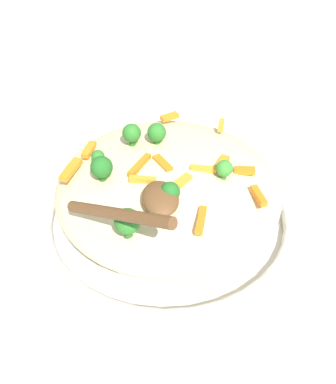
# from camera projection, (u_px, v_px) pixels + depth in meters

# --- Properties ---
(ground_plane) EXTENTS (2.40, 2.40, 0.00)m
(ground_plane) POSITION_uv_depth(u_px,v_px,m) (168.00, 230.00, 0.61)
(ground_plane) COLOR silver
(serving_bowl) EXTENTS (0.34, 0.34, 0.04)m
(serving_bowl) POSITION_uv_depth(u_px,v_px,m) (168.00, 217.00, 0.60)
(serving_bowl) COLOR white
(serving_bowl) RESTS_ON ground_plane
(pasta_mound) EXTENTS (0.29, 0.28, 0.08)m
(pasta_mound) POSITION_uv_depth(u_px,v_px,m) (168.00, 187.00, 0.56)
(pasta_mound) COLOR beige
(pasta_mound) RESTS_ON serving_bowl
(carrot_piece_0) EXTENTS (0.01, 0.03, 0.01)m
(carrot_piece_0) POSITION_uv_depth(u_px,v_px,m) (244.00, 170.00, 0.53)
(carrot_piece_0) COLOR orange
(carrot_piece_0) RESTS_ON pasta_mound
(carrot_piece_1) EXTENTS (0.04, 0.03, 0.01)m
(carrot_piece_1) POSITION_uv_depth(u_px,v_px,m) (139.00, 163.00, 0.53)
(carrot_piece_1) COLOR orange
(carrot_piece_1) RESTS_ON pasta_mound
(carrot_piece_2) EXTENTS (0.03, 0.02, 0.01)m
(carrot_piece_2) POSITION_uv_depth(u_px,v_px,m) (89.00, 149.00, 0.56)
(carrot_piece_2) COLOR orange
(carrot_piece_2) RESTS_ON pasta_mound
(carrot_piece_3) EXTENTS (0.03, 0.03, 0.01)m
(carrot_piece_3) POSITION_uv_depth(u_px,v_px,m) (221.00, 164.00, 0.54)
(carrot_piece_3) COLOR orange
(carrot_piece_3) RESTS_ON pasta_mound
(carrot_piece_4) EXTENTS (0.04, 0.02, 0.01)m
(carrot_piece_4) POSITION_uv_depth(u_px,v_px,m) (201.00, 220.00, 0.47)
(carrot_piece_4) COLOR orange
(carrot_piece_4) RESTS_ON pasta_mound
(carrot_piece_5) EXTENTS (0.03, 0.01, 0.01)m
(carrot_piece_5) POSITION_uv_depth(u_px,v_px,m) (259.00, 196.00, 0.50)
(carrot_piece_5) COLOR orange
(carrot_piece_5) RESTS_ON pasta_mound
(carrot_piece_6) EXTENTS (0.02, 0.03, 0.01)m
(carrot_piece_6) POSITION_uv_depth(u_px,v_px,m) (203.00, 169.00, 0.53)
(carrot_piece_6) COLOR orange
(carrot_piece_6) RESTS_ON pasta_mound
(carrot_piece_7) EXTENTS (0.03, 0.02, 0.01)m
(carrot_piece_7) POSITION_uv_depth(u_px,v_px,m) (163.00, 164.00, 0.53)
(carrot_piece_7) COLOR orange
(carrot_piece_7) RESTS_ON pasta_mound
(carrot_piece_8) EXTENTS (0.03, 0.02, 0.01)m
(carrot_piece_8) POSITION_uv_depth(u_px,v_px,m) (221.00, 125.00, 0.61)
(carrot_piece_8) COLOR orange
(carrot_piece_8) RESTS_ON pasta_mound
(carrot_piece_9) EXTENTS (0.02, 0.03, 0.01)m
(carrot_piece_9) POSITION_uv_depth(u_px,v_px,m) (170.00, 117.00, 0.62)
(carrot_piece_9) COLOR orange
(carrot_piece_9) RESTS_ON pasta_mound
(carrot_piece_10) EXTENTS (0.03, 0.04, 0.01)m
(carrot_piece_10) POSITION_uv_depth(u_px,v_px,m) (179.00, 184.00, 0.50)
(carrot_piece_10) COLOR orange
(carrot_piece_10) RESTS_ON pasta_mound
(carrot_piece_11) EXTENTS (0.04, 0.03, 0.01)m
(carrot_piece_11) POSITION_uv_depth(u_px,v_px,m) (71.00, 170.00, 0.53)
(carrot_piece_11) COLOR orange
(carrot_piece_11) RESTS_ON pasta_mound
(carrot_piece_12) EXTENTS (0.02, 0.03, 0.01)m
(carrot_piece_12) POSITION_uv_depth(u_px,v_px,m) (143.00, 180.00, 0.51)
(carrot_piece_12) COLOR orange
(carrot_piece_12) RESTS_ON pasta_mound
(broccoli_floret_0) EXTENTS (0.02, 0.02, 0.03)m
(broccoli_floret_0) POSITION_uv_depth(u_px,v_px,m) (170.00, 192.00, 0.48)
(broccoli_floret_0) COLOR #205B1C
(broccoli_floret_0) RESTS_ON pasta_mound
(broccoli_floret_1) EXTENTS (0.03, 0.03, 0.03)m
(broccoli_floret_1) POSITION_uv_depth(u_px,v_px,m) (102.00, 168.00, 0.51)
(broccoli_floret_1) COLOR #205B1C
(broccoli_floret_1) RESTS_ON pasta_mound
(broccoli_floret_2) EXTENTS (0.02, 0.02, 0.03)m
(broccoli_floret_2) POSITION_uv_depth(u_px,v_px,m) (224.00, 169.00, 0.51)
(broccoli_floret_2) COLOR #377928
(broccoli_floret_2) RESTS_ON pasta_mound
(broccoli_floret_3) EXTENTS (0.02, 0.02, 0.03)m
(broccoli_floret_3) POSITION_uv_depth(u_px,v_px,m) (157.00, 133.00, 0.56)
(broccoli_floret_3) COLOR #296820
(broccoli_floret_3) RESTS_ON pasta_mound
(broccoli_floret_4) EXTENTS (0.02, 0.02, 0.02)m
(broccoli_floret_4) POSITION_uv_depth(u_px,v_px,m) (98.00, 157.00, 0.54)
(broccoli_floret_4) COLOR #296820
(broccoli_floret_4) RESTS_ON pasta_mound
(broccoli_floret_5) EXTENTS (0.02, 0.02, 0.03)m
(broccoli_floret_5) POSITION_uv_depth(u_px,v_px,m) (132.00, 133.00, 0.56)
(broccoli_floret_5) COLOR #296820
(broccoli_floret_5) RESTS_ON pasta_mound
(broccoli_floret_6) EXTENTS (0.03, 0.03, 0.03)m
(broccoli_floret_6) POSITION_uv_depth(u_px,v_px,m) (127.00, 222.00, 0.44)
(broccoli_floret_6) COLOR #296820
(broccoli_floret_6) RESTS_ON pasta_mound
(serving_spoon) EXTENTS (0.13, 0.12, 0.07)m
(serving_spoon) POSITION_uv_depth(u_px,v_px,m) (147.00, 203.00, 0.46)
(serving_spoon) COLOR brown
(serving_spoon) RESTS_ON pasta_mound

